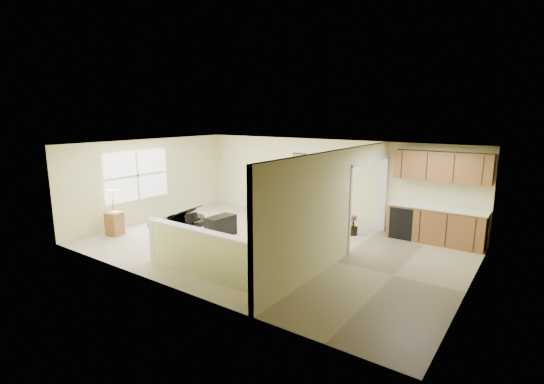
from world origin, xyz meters
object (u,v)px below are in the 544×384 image
Objects in this scene: piano at (180,208)px; loveseat at (316,213)px; accent_table at (296,204)px; piano_bench at (221,226)px; palm_plant at (266,194)px; small_plant at (352,227)px; lamp_stand at (114,216)px.

loveseat is at bearing 30.52° from piano.
loveseat is 0.80m from accent_table.
piano reaches higher than accent_table.
loveseat is 2.19× the size of accent_table.
piano_bench is at bearing -12.03° from piano.
piano_bench is 0.63× the size of palm_plant.
piano is 3.55m from accent_table.
accent_table is 0.54× the size of palm_plant.
piano reaches higher than small_plant.
lamp_stand is (-1.95, -4.32, -0.13)m from palm_plant.
palm_plant reaches higher than small_plant.
palm_plant is 1.07× the size of lamp_stand.
piano is at bearing -132.90° from accent_table.
piano_bench is at bearing -142.51° from small_plant.
accent_table is at bearing 0.00° from palm_plant.
piano is at bearing -155.92° from small_plant.
palm_plant is at bearing 56.85° from piano.
loveseat reaches higher than piano_bench.
palm_plant is (-0.49, 2.74, 0.38)m from piano_bench.
accent_table reaches higher than small_plant.
lamp_stand is (-3.12, -4.32, 0.07)m from accent_table.
small_plant is at bearing 16.52° from piano.
piano_bench is 3.02m from loveseat.
piano_bench reaches higher than small_plant.
lamp_stand is (-0.70, -1.72, 0.01)m from piano.
accent_table is at bearing 39.54° from piano.
accent_table is 1.19m from palm_plant.
lamp_stand is at bearing -146.98° from piano_bench.
accent_table is at bearing 162.38° from loveseat.
loveseat is at bearing 60.99° from piano_bench.
lamp_stand reaches higher than loveseat.
palm_plant is at bearing 180.00° from accent_table.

